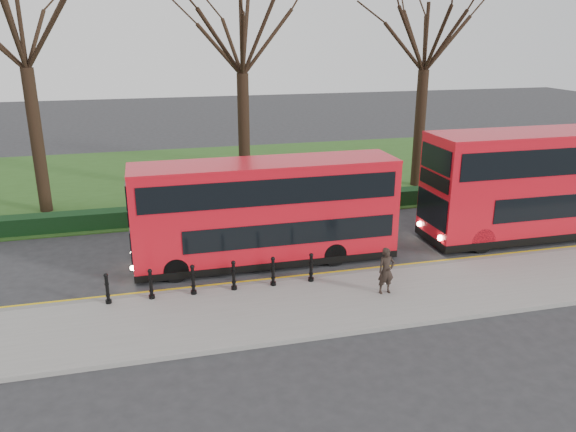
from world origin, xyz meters
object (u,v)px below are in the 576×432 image
object	(u,v)px
bus_rear	(555,183)
pedestrian	(386,271)
bollard_row	(214,278)
bus_lead	(266,213)

from	to	relation	value
bus_rear	pedestrian	bearing A→B (deg)	-157.58
bollard_row	pedestrian	xyz separation A→B (m)	(5.57, -1.51, 0.30)
bollard_row	bus_lead	world-z (taller)	bus_lead
bus_lead	pedestrian	size ratio (longest dim) A/B	6.24
bollard_row	pedestrian	world-z (taller)	pedestrian
bollard_row	bus_rear	world-z (taller)	bus_rear
bollard_row	bus_lead	size ratio (longest dim) A/B	0.70
bus_rear	pedestrian	xyz separation A→B (m)	(-9.46, -3.90, -1.37)
bus_lead	bus_rear	size ratio (longest dim) A/B	0.86
pedestrian	bus_rear	bearing A→B (deg)	19.08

